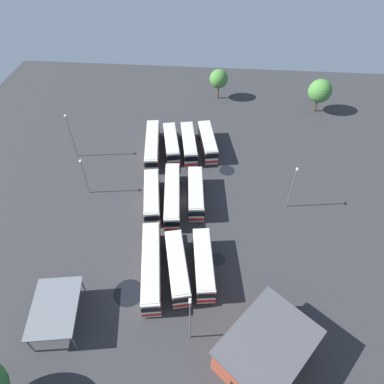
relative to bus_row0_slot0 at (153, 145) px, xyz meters
The scene contains 22 objects.
ground_plane 15.35m from the bus_row0_slot0, 30.55° to the left, with size 106.34×106.34×0.00m, color #333335.
bus_row0_slot0 is the anchor object (origin of this frame).
bus_row0_slot1 3.78m from the bus_row0_slot0, 102.97° to the left, with size 10.87×4.69×3.51m.
bus_row0_slot2 7.31m from the bus_row0_slot0, 99.08° to the left, with size 11.45×4.44×3.51m.
bus_row0_slot3 11.17m from the bus_row0_slot0, 100.87° to the left, with size 11.11×4.66×3.51m.
bus_row1_slot0 14.46m from the bus_row0_slot0, ahead, with size 11.09×4.36×3.51m.
bus_row1_slot1 14.85m from the bus_row0_slot0, 22.80° to the left, with size 13.75×4.05×3.51m.
bus_row1_slot2 16.04m from the bus_row0_slot0, 37.11° to the left, with size 10.67×3.57×3.51m.
bus_row2_slot0 28.21m from the bus_row0_slot0, ahead, with size 13.78×4.69×3.51m.
bus_row2_slot1 28.88m from the bus_row0_slot0, 16.53° to the left, with size 11.14×4.95×3.51m.
bus_row2_slot2 29.38m from the bus_row0_slot0, 23.82° to the left, with size 10.76×3.92×3.51m.
depot_building 43.14m from the bus_row0_slot0, 27.24° to the left, with size 13.59×13.19×5.21m.
maintenance_shelter 36.30m from the bus_row0_slot0, ahead, with size 8.96×6.94×3.70m.
lamp_post_far_corner 38.26m from the bus_row0_slot0, 16.49° to the left, with size 0.56×0.28×9.65m.
lamp_post_mid_lot 15.68m from the bus_row0_slot0, 80.98° to the right, with size 0.56×0.28×9.50m.
lamp_post_near_entrance 28.64m from the bus_row0_slot0, 63.22° to the left, with size 0.56×0.28×8.63m.
lamp_post_by_building 15.81m from the bus_row0_slot0, 37.68° to the right, with size 0.56×0.28×7.43m.
tree_north_edge 40.42m from the bus_row0_slot0, 118.01° to the left, with size 5.25×5.25×7.81m.
tree_northwest 26.39m from the bus_row0_slot0, 151.61° to the left, with size 4.42×4.42×7.32m.
puddle_back_corner 31.34m from the bus_row0_slot0, ahead, with size 4.25×4.25×0.01m, color black.
puddle_centre_drain 28.42m from the bus_row0_slot0, 29.37° to the left, with size 2.31×2.31×0.01m, color black.
puddle_front_lane 15.82m from the bus_row0_slot0, 74.10° to the left, with size 2.99×2.99×0.01m, color black.
Camera 1 is at (40.33, 4.73, 42.98)m, focal length 31.46 mm.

